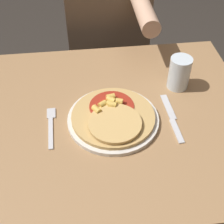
% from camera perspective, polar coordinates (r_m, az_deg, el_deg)
% --- Properties ---
extents(ground_plane, '(8.00, 8.00, 0.00)m').
position_cam_1_polar(ground_plane, '(1.63, 0.03, -19.02)').
color(ground_plane, '#2D2823').
extents(dining_table, '(0.95, 0.80, 0.73)m').
position_cam_1_polar(dining_table, '(1.12, 0.05, -5.21)').
color(dining_table, '#9E754C').
rests_on(dining_table, ground_plane).
extents(plate, '(0.29, 0.29, 0.01)m').
position_cam_1_polar(plate, '(1.00, 0.00, -1.34)').
color(plate, silver).
rests_on(plate, dining_table).
extents(pizza, '(0.27, 0.27, 0.04)m').
position_cam_1_polar(pizza, '(0.99, 0.01, -0.82)').
color(pizza, tan).
rests_on(pizza, plate).
extents(fork, '(0.03, 0.18, 0.00)m').
position_cam_1_polar(fork, '(1.01, -11.10, -2.30)').
color(fork, silver).
rests_on(fork, dining_table).
extents(knife, '(0.03, 0.22, 0.00)m').
position_cam_1_polar(knife, '(1.03, 10.96, -1.14)').
color(knife, silver).
rests_on(knife, dining_table).
extents(drinking_glass, '(0.08, 0.08, 0.12)m').
position_cam_1_polar(drinking_glass, '(1.13, 12.21, 7.00)').
color(drinking_glass, silver).
rests_on(drinking_glass, dining_table).
extents(person_diner, '(0.38, 0.52, 1.22)m').
position_cam_1_polar(person_diner, '(1.56, -0.75, 16.28)').
color(person_diner, '#2D2D38').
rests_on(person_diner, ground_plane).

